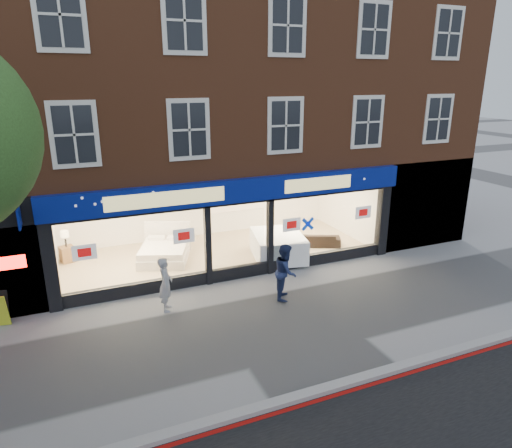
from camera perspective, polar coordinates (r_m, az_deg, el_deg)
ground at (r=12.40m, az=3.19°, el=-12.09°), size 120.00×120.00×0.00m
kerb_line at (r=10.18m, az=11.33°, el=-19.89°), size 60.00×0.10×0.01m
kerb_stone at (r=10.28m, az=10.70°, el=-19.05°), size 60.00×0.25×0.12m
showroom_floor at (r=16.79m, az=-4.69°, el=-3.68°), size 11.00×4.50×0.10m
building at (r=17.25m, az=-7.20°, el=19.29°), size 19.00×8.26×10.30m
display_bed at (r=16.29m, az=-11.36°, el=-3.29°), size 2.22×2.42×1.11m
bedside_table at (r=17.08m, az=-22.52°, el=-3.49°), size 0.56×0.56×0.55m
mattress_stack at (r=16.17m, az=2.77°, el=-2.71°), size 2.10×2.45×0.84m
sofa at (r=17.45m, az=7.74°, el=-1.91°), size 1.78×1.29×0.49m
pedestrian_grey at (r=12.88m, az=-11.24°, el=-7.38°), size 0.51×0.64×1.55m
pedestrian_blue at (r=13.31m, az=3.72°, el=-5.93°), size 0.94×1.01×1.66m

